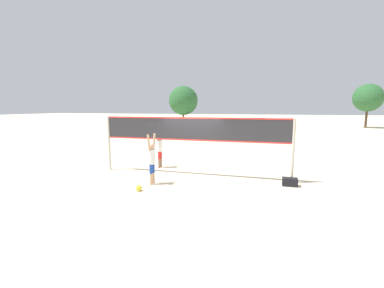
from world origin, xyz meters
name	(u,v)px	position (x,y,z in m)	size (l,w,h in m)	color
ground_plane	(192,176)	(0.00, 0.00, 0.00)	(200.00, 200.00, 0.00)	beige
volleyball_net	(192,133)	(0.00, 0.00, 1.84)	(8.19, 0.11, 2.52)	beige
player_spiker	(152,158)	(-1.14, -1.60, 1.01)	(0.28, 0.68, 1.95)	tan
player_blocker	(160,147)	(-1.93, 1.04, 1.02)	(0.28, 0.68, 1.96)	#8C664C
volleyball	(139,188)	(-1.25, -2.50, 0.11)	(0.21, 0.21, 0.21)	yellow
gear_bag	(290,182)	(3.94, -0.41, 0.15)	(0.54, 0.32, 0.31)	black
parked_car_near	(259,124)	(2.18, 25.84, 0.66)	(4.83, 2.18, 1.49)	navy
tree_left_cluster	(183,101)	(-10.63, 32.01, 4.10)	(4.97, 4.97, 6.58)	#4C3823
tree_right_cluster	(368,98)	(17.04, 32.23, 4.29)	(3.94, 3.94, 6.27)	#4C3823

